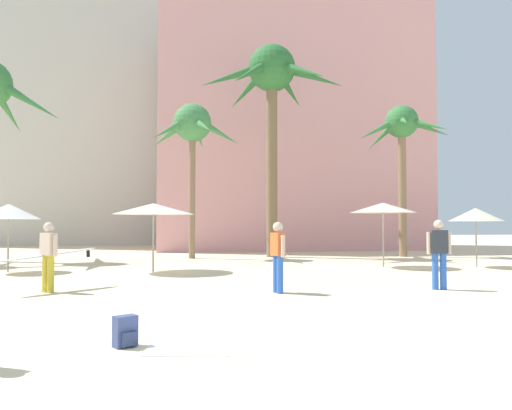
# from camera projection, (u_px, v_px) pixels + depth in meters

# --- Properties ---
(ground) EXTENTS (120.00, 120.00, 0.00)m
(ground) POSITION_uv_depth(u_px,v_px,m) (242.00, 372.00, 5.65)
(ground) COLOR beige
(hotel_pink) EXTENTS (16.90, 9.33, 15.47)m
(hotel_pink) POSITION_uv_depth(u_px,v_px,m) (287.00, 134.00, 34.30)
(hotel_pink) COLOR pink
(hotel_pink) RESTS_ON ground
(hotel_tower_gray) EXTENTS (19.74, 8.29, 25.64)m
(hotel_tower_gray) POSITION_uv_depth(u_px,v_px,m) (80.00, 89.00, 41.70)
(hotel_tower_gray) COLOR beige
(hotel_tower_gray) RESTS_ON ground
(palm_tree_far_left) EXTENTS (4.99, 4.70, 7.60)m
(palm_tree_far_left) POSITION_uv_depth(u_px,v_px,m) (402.00, 134.00, 25.29)
(palm_tree_far_left) COLOR #896B4C
(palm_tree_far_left) RESTS_ON ground
(palm_tree_left) EXTENTS (4.38, 4.62, 7.36)m
(palm_tree_left) POSITION_uv_depth(u_px,v_px,m) (192.00, 129.00, 23.96)
(palm_tree_left) COLOR #896B4C
(palm_tree_left) RESTS_ON ground
(palm_tree_far_right) EXTENTS (7.23, 6.18, 10.59)m
(palm_tree_far_right) POSITION_uv_depth(u_px,v_px,m) (272.00, 83.00, 25.08)
(palm_tree_far_right) COLOR brown
(palm_tree_far_right) RESTS_ON ground
(cafe_umbrella_0) EXTENTS (2.00, 2.00, 2.24)m
(cafe_umbrella_0) POSITION_uv_depth(u_px,v_px,m) (476.00, 215.00, 19.03)
(cafe_umbrella_0) COLOR gray
(cafe_umbrella_0) RESTS_ON ground
(cafe_umbrella_1) EXTENTS (2.48, 2.48, 2.44)m
(cafe_umbrella_1) POSITION_uv_depth(u_px,v_px,m) (383.00, 208.00, 19.05)
(cafe_umbrella_1) COLOR gray
(cafe_umbrella_1) RESTS_ON ground
(cafe_umbrella_2) EXTENTS (2.80, 2.80, 2.35)m
(cafe_umbrella_2) POSITION_uv_depth(u_px,v_px,m) (153.00, 209.00, 17.26)
(cafe_umbrella_2) COLOR gray
(cafe_umbrella_2) RESTS_ON ground
(cafe_umbrella_4) EXTENTS (2.06, 2.06, 2.33)m
(cafe_umbrella_4) POSITION_uv_depth(u_px,v_px,m) (9.00, 212.00, 17.12)
(cafe_umbrella_4) COLOR gray
(cafe_umbrella_4) RESTS_ON ground
(beach_towel) EXTENTS (1.69, 1.26, 0.01)m
(beach_towel) POSITION_uv_depth(u_px,v_px,m) (207.00, 346.00, 6.83)
(beach_towel) COLOR white
(beach_towel) RESTS_ON ground
(backpack) EXTENTS (0.35, 0.34, 0.42)m
(backpack) POSITION_uv_depth(u_px,v_px,m) (126.00, 332.00, 6.79)
(backpack) COLOR #3B497B
(backpack) RESTS_ON ground
(person_mid_left) EXTENTS (2.07, 2.15, 1.69)m
(person_mid_left) POSITION_uv_depth(u_px,v_px,m) (50.00, 254.00, 12.28)
(person_mid_left) COLOR gold
(person_mid_left) RESTS_ON ground
(person_near_right) EXTENTS (0.61, 0.30, 1.75)m
(person_near_right) POSITION_uv_depth(u_px,v_px,m) (439.00, 251.00, 12.67)
(person_near_right) COLOR blue
(person_near_right) RESTS_ON ground
(person_mid_center) EXTENTS (0.33, 0.60, 1.70)m
(person_mid_center) POSITION_uv_depth(u_px,v_px,m) (278.00, 254.00, 12.06)
(person_mid_center) COLOR blue
(person_mid_center) RESTS_ON ground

